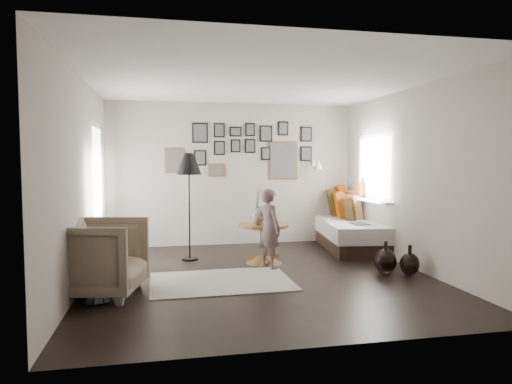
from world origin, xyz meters
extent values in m
plane|color=black|center=(0.00, 0.00, 0.00)|extent=(4.80, 4.80, 0.00)
plane|color=#A59C91|center=(0.00, 2.40, 1.30)|extent=(4.50, 0.00, 4.50)
plane|color=#A59C91|center=(0.00, -2.40, 1.30)|extent=(4.50, 0.00, 4.50)
plane|color=#A59C91|center=(-2.25, 0.00, 1.30)|extent=(0.00, 4.80, 4.80)
plane|color=#A59C91|center=(2.25, 0.00, 1.30)|extent=(0.00, 4.80, 4.80)
plane|color=white|center=(0.00, 0.00, 2.60)|extent=(4.80, 4.80, 0.00)
plane|color=white|center=(-2.23, 1.20, 1.05)|extent=(0.00, 2.14, 2.14)
plane|color=white|center=(-2.23, 1.20, 1.05)|extent=(0.00, 1.88, 1.88)
plane|color=white|center=(-2.23, 1.20, 1.05)|extent=(0.00, 1.93, 1.93)
plane|color=white|center=(2.23, 1.20, 1.45)|extent=(0.00, 1.30, 1.30)
plane|color=white|center=(2.23, 1.20, 1.45)|extent=(0.00, 1.14, 1.14)
cube|color=white|center=(2.17, 1.20, 0.88)|extent=(0.15, 1.32, 0.04)
cylinder|color=#8C4C14|center=(2.17, 1.55, 1.04)|extent=(0.10, 0.10, 0.28)
cylinder|color=#8C4C14|center=(2.17, 1.72, 1.01)|extent=(0.08, 0.08, 0.22)
cube|color=brown|center=(-1.05, 2.38, 1.55)|extent=(0.35, 0.03, 0.45)
cube|color=black|center=(-1.05, 2.37, 1.55)|extent=(0.30, 0.01, 0.40)
cube|color=black|center=(-0.60, 2.38, 2.05)|extent=(0.28, 0.03, 0.36)
cube|color=black|center=(-0.60, 2.37, 2.05)|extent=(0.23, 0.01, 0.31)
cube|color=black|center=(-0.60, 2.38, 1.60)|extent=(0.22, 0.03, 0.28)
cube|color=black|center=(-0.60, 2.37, 1.60)|extent=(0.17, 0.01, 0.23)
cube|color=black|center=(-0.25, 2.38, 2.10)|extent=(0.20, 0.03, 0.26)
cube|color=black|center=(-0.25, 2.37, 2.10)|extent=(0.15, 0.01, 0.21)
cube|color=black|center=(-0.25, 2.38, 1.78)|extent=(0.20, 0.03, 0.26)
cube|color=black|center=(-0.25, 2.37, 1.78)|extent=(0.15, 0.01, 0.21)
cube|color=black|center=(0.05, 2.38, 2.08)|extent=(0.22, 0.03, 0.18)
cube|color=black|center=(0.05, 2.37, 2.08)|extent=(0.17, 0.01, 0.13)
cube|color=black|center=(0.05, 2.38, 1.82)|extent=(0.18, 0.03, 0.24)
cube|color=black|center=(0.05, 2.37, 1.82)|extent=(0.13, 0.01, 0.19)
cube|color=black|center=(0.32, 2.38, 2.12)|extent=(0.18, 0.03, 0.24)
cube|color=black|center=(0.32, 2.37, 2.12)|extent=(0.13, 0.01, 0.19)
cube|color=black|center=(0.32, 2.38, 1.82)|extent=(0.20, 0.03, 0.26)
cube|color=black|center=(0.32, 2.37, 1.82)|extent=(0.15, 0.01, 0.21)
cube|color=black|center=(0.62, 2.38, 2.05)|extent=(0.24, 0.03, 0.30)
cube|color=black|center=(0.62, 2.37, 2.05)|extent=(0.19, 0.01, 0.25)
cube|color=black|center=(0.62, 2.38, 1.68)|extent=(0.18, 0.03, 0.24)
cube|color=black|center=(0.62, 2.37, 1.68)|extent=(0.13, 0.01, 0.19)
cube|color=brown|center=(0.95, 2.38, 1.55)|extent=(0.55, 0.03, 0.70)
cube|color=black|center=(0.95, 2.37, 1.55)|extent=(0.50, 0.01, 0.65)
cube|color=black|center=(0.95, 2.38, 2.15)|extent=(0.20, 0.03, 0.26)
cube|color=black|center=(0.95, 2.37, 2.15)|extent=(0.15, 0.01, 0.21)
cube|color=black|center=(1.40, 2.38, 2.05)|extent=(0.22, 0.03, 0.28)
cube|color=black|center=(1.40, 2.37, 2.05)|extent=(0.17, 0.01, 0.23)
cube|color=black|center=(1.40, 2.38, 1.68)|extent=(0.22, 0.03, 0.28)
cube|color=black|center=(1.40, 2.37, 1.68)|extent=(0.17, 0.01, 0.23)
cube|color=brown|center=(-0.30, 2.38, 1.38)|extent=(0.30, 0.03, 0.24)
cube|color=black|center=(-0.30, 2.37, 1.38)|extent=(0.25, 0.01, 0.19)
cube|color=white|center=(1.55, 2.37, 1.50)|extent=(0.06, 0.04, 0.10)
cylinder|color=white|center=(1.55, 2.25, 1.52)|extent=(0.02, 0.24, 0.02)
cone|color=white|center=(1.55, 2.12, 1.46)|extent=(0.18, 0.18, 0.14)
cube|color=white|center=(-0.55, -0.20, 0.01)|extent=(1.80, 1.28, 0.01)
cone|color=brown|center=(0.23, 0.77, 0.05)|extent=(0.56, 0.56, 0.11)
cylinder|color=brown|center=(0.23, 0.77, 0.30)|extent=(0.12, 0.12, 0.43)
cylinder|color=brown|center=(0.23, 0.77, 0.57)|extent=(0.75, 0.75, 0.04)
ellipsoid|color=black|center=(0.15, 0.79, 0.71)|extent=(0.22, 0.22, 0.24)
cylinder|color=black|center=(0.15, 0.79, 0.85)|extent=(0.06, 0.06, 0.04)
cylinder|color=black|center=(0.34, 0.77, 0.60)|extent=(0.13, 0.13, 0.02)
cube|color=black|center=(1.97, 1.62, 0.12)|extent=(1.15, 2.20, 0.24)
cube|color=beige|center=(1.97, 1.62, 0.37)|extent=(1.22, 2.27, 0.27)
cube|color=#AF480A|center=(1.99, 2.48, 0.78)|extent=(0.26, 0.62, 0.62)
cube|color=#352610|center=(1.84, 2.37, 0.74)|extent=(0.37, 0.59, 0.55)
cube|color=brown|center=(2.12, 2.20, 0.73)|extent=(0.33, 0.57, 0.53)
cube|color=#AF480A|center=(1.90, 2.04, 0.72)|extent=(0.33, 0.55, 0.51)
cube|color=brown|center=(2.08, 1.84, 0.70)|extent=(0.27, 0.48, 0.46)
cube|color=#352610|center=(1.97, 1.68, 0.69)|extent=(0.37, 0.49, 0.44)
cube|color=black|center=(1.92, 1.07, 0.51)|extent=(0.26, 0.34, 0.02)
imported|color=#6D5E49|center=(-2.00, -0.50, 0.44)|extent=(1.15, 1.13, 0.89)
cube|color=silver|center=(-2.00, -0.45, 0.48)|extent=(0.49, 0.50, 0.18)
cylinder|color=black|center=(-0.87, 1.19, 0.01)|extent=(0.26, 0.26, 0.03)
cylinder|color=black|center=(-0.87, 1.19, 0.74)|extent=(0.02, 0.02, 1.48)
cone|color=black|center=(-0.87, 1.19, 1.50)|extent=(0.39, 0.39, 0.33)
cube|color=black|center=(-2.00, -0.70, 0.19)|extent=(0.25, 0.21, 0.33)
cube|color=silver|center=(-1.97, -0.72, 0.19)|extent=(0.24, 0.10, 0.33)
ellipsoid|color=black|center=(1.71, -0.25, 0.17)|extent=(0.30, 0.30, 0.35)
cylinder|color=black|center=(1.71, -0.25, 0.40)|extent=(0.05, 0.05, 0.11)
ellipsoid|color=black|center=(2.00, -0.37, 0.15)|extent=(0.27, 0.27, 0.31)
cylinder|color=black|center=(2.00, -0.37, 0.36)|extent=(0.05, 0.05, 0.11)
imported|color=#614C4D|center=(0.22, 0.39, 0.58)|extent=(0.44, 0.50, 1.16)
camera|label=1|loc=(-1.25, -5.92, 1.56)|focal=32.00mm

